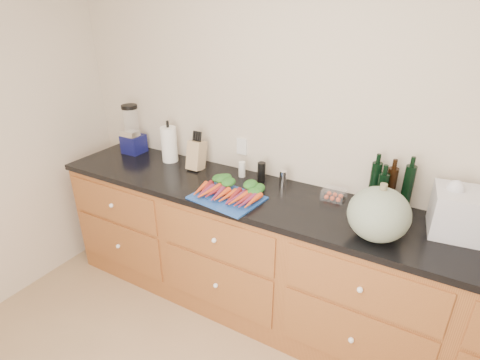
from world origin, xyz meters
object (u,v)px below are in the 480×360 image
Objects in this scene: carrots at (230,192)px; knife_block at (196,155)px; squash at (379,214)px; cutting_board at (227,198)px; paper_towel at (169,144)px; blender_appliance at (132,132)px; tomato_box at (334,194)px.

carrots is 2.04× the size of knife_block.
squash reaches higher than carrots.
knife_block reaches higher than cutting_board.
carrots reaches higher than cutting_board.
squash reaches higher than paper_towel.
knife_block is at bearing -4.25° from paper_towel.
blender_appliance reaches higher than cutting_board.
knife_block is (0.27, -0.02, -0.03)m from paper_towel.
cutting_board is at bearing -90.00° from carrots.
knife_block is at bearing 146.21° from cutting_board.
squash is (0.90, -0.02, 0.11)m from carrots.
paper_towel is 1.94× the size of tomato_box.
tomato_box is at bearing 0.44° from paper_towel.
knife_block reaches higher than tomato_box.
carrots is 0.53m from knife_block.
squash is at bearing -8.63° from blender_appliance.
paper_towel reaches higher than cutting_board.
paper_towel is at bearing 158.23° from carrots.
tomato_box is (0.59, 0.33, 0.03)m from cutting_board.
tomato_box reaches higher than cutting_board.
squash is at bearing -11.93° from knife_block.
tomato_box is (1.68, 0.01, -0.14)m from blender_appliance.
blender_appliance reaches higher than carrots.
carrots is 1.36× the size of squash.
carrots is 1.08× the size of blender_appliance.
blender_appliance is (-1.10, 0.28, 0.14)m from carrots.
carrots is (-0.00, 0.03, 0.03)m from cutting_board.
carrots is at bearing 178.80° from squash.
squash is 1.16× the size of paper_towel.
cutting_board is at bearing -33.79° from knife_block.
blender_appliance is at bearing 171.37° from squash.
tomato_box is (1.03, 0.03, -0.07)m from knife_block.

